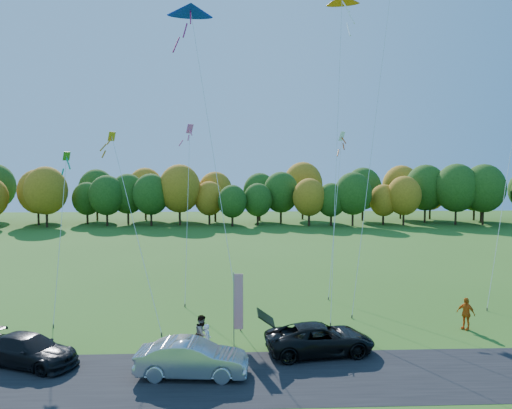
{
  "coord_description": "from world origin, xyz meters",
  "views": [
    {
      "loc": [
        -1.32,
        -25.66,
        9.37
      ],
      "look_at": [
        0.0,
        6.0,
        7.0
      ],
      "focal_mm": 35.0,
      "sensor_mm": 36.0,
      "label": 1
    }
  ],
  "objects_px": {
    "black_suv": "(320,339)",
    "person_east": "(466,313)",
    "feather_flag": "(237,301)",
    "silver_sedan": "(192,358)"
  },
  "relations": [
    {
      "from": "black_suv",
      "to": "silver_sedan",
      "type": "bearing_deg",
      "value": 103.85
    },
    {
      "from": "black_suv",
      "to": "person_east",
      "type": "distance_m",
      "value": 9.68
    },
    {
      "from": "silver_sedan",
      "to": "feather_flag",
      "type": "bearing_deg",
      "value": -23.77
    },
    {
      "from": "silver_sedan",
      "to": "person_east",
      "type": "height_order",
      "value": "person_east"
    },
    {
      "from": "person_east",
      "to": "feather_flag",
      "type": "bearing_deg",
      "value": -119.17
    },
    {
      "from": "silver_sedan",
      "to": "feather_flag",
      "type": "distance_m",
      "value": 4.59
    },
    {
      "from": "black_suv",
      "to": "person_east",
      "type": "xyz_separation_m",
      "value": [
        9.07,
        3.38,
        0.18
      ]
    },
    {
      "from": "person_east",
      "to": "feather_flag",
      "type": "relative_size",
      "value": 0.48
    },
    {
      "from": "feather_flag",
      "to": "black_suv",
      "type": "bearing_deg",
      "value": -17.36
    },
    {
      "from": "silver_sedan",
      "to": "person_east",
      "type": "relative_size",
      "value": 2.67
    }
  ]
}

